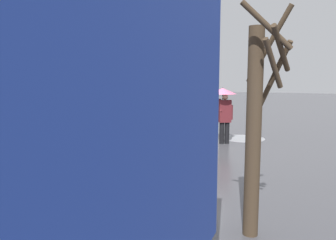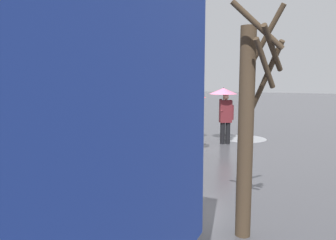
# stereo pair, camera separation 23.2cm
# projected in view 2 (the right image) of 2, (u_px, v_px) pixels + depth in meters

# --- Properties ---
(ground_plane) EXTENTS (90.00, 90.00, 0.00)m
(ground_plane) POSITION_uv_depth(u_px,v_px,m) (188.00, 148.00, 11.86)
(ground_plane) COLOR #4C4C51
(slush_patch_under_van) EXTENTS (1.77, 1.77, 0.01)m
(slush_patch_under_van) POSITION_uv_depth(u_px,v_px,m) (244.00, 139.00, 13.69)
(slush_patch_under_van) COLOR #999BA0
(slush_patch_under_van) RESTS_ON ground
(slush_patch_mid_street) EXTENTS (1.41, 1.41, 0.01)m
(slush_patch_mid_street) POSITION_uv_depth(u_px,v_px,m) (136.00, 191.00, 7.42)
(slush_patch_mid_street) COLOR #999BA0
(slush_patch_mid_street) RESTS_ON ground
(cargo_van_parked_right) EXTENTS (2.41, 5.44, 2.60)m
(cargo_van_parked_right) POSITION_uv_depth(u_px,v_px,m) (105.00, 112.00, 12.81)
(cargo_van_parked_right) COLOR #B7BABF
(cargo_van_parked_right) RESTS_ON ground
(shopping_cart_vendor) EXTENTS (0.72, 0.92, 1.04)m
(shopping_cart_vendor) POSITION_uv_depth(u_px,v_px,m) (182.00, 131.00, 12.13)
(shopping_cart_vendor) COLOR #B2B2B7
(shopping_cart_vendor) RESTS_ON ground
(hand_dolly_boxes) EXTENTS (0.64, 0.79, 1.32)m
(hand_dolly_boxes) POSITION_uv_depth(u_px,v_px,m) (156.00, 127.00, 11.91)
(hand_dolly_boxes) COLOR #515156
(hand_dolly_boxes) RESTS_ON ground
(pedestrian_pink_side) EXTENTS (1.04, 1.04, 2.15)m
(pedestrian_pink_side) POSITION_uv_depth(u_px,v_px,m) (189.00, 108.00, 10.42)
(pedestrian_pink_side) COLOR black
(pedestrian_pink_side) RESTS_ON ground
(pedestrian_black_side) EXTENTS (1.04, 1.04, 2.15)m
(pedestrian_black_side) POSITION_uv_depth(u_px,v_px,m) (190.00, 102.00, 12.69)
(pedestrian_black_side) COLOR black
(pedestrian_black_side) RESTS_ON ground
(pedestrian_white_side) EXTENTS (1.04, 1.04, 2.15)m
(pedestrian_white_side) POSITION_uv_depth(u_px,v_px,m) (224.00, 102.00, 12.48)
(pedestrian_white_side) COLOR black
(pedestrian_white_side) RESTS_ON ground
(pedestrian_far_side) EXTENTS (1.04, 1.04, 2.15)m
(pedestrian_far_side) POSITION_uv_depth(u_px,v_px,m) (154.00, 105.00, 11.38)
(pedestrian_far_side) COLOR black
(pedestrian_far_side) RESTS_ON ground
(bare_tree_near) EXTENTS (0.75, 1.08, 3.61)m
(bare_tree_near) POSITION_uv_depth(u_px,v_px,m) (248.00, 122.00, 5.12)
(bare_tree_near) COLOR #423323
(bare_tree_near) RESTS_ON ground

